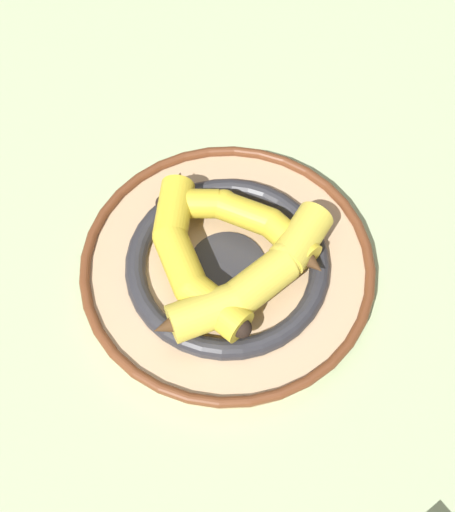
{
  "coord_description": "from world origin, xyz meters",
  "views": [
    {
      "loc": [
        -0.35,
        -0.03,
        0.66
      ],
      "look_at": [
        0.01,
        -0.01,
        0.04
      ],
      "focal_mm": 50.0,
      "sensor_mm": 36.0,
      "label": 1
    }
  ],
  "objects_px": {
    "banana_a": "(253,280)",
    "banana_b": "(245,219)",
    "decorative_bowl": "(228,267)",
    "banana_c": "(188,256)"
  },
  "relations": [
    {
      "from": "decorative_bowl",
      "to": "banana_c",
      "type": "xyz_separation_m",
      "value": [
        -0.01,
        0.04,
        0.03
      ]
    },
    {
      "from": "banana_a",
      "to": "banana_c",
      "type": "bearing_deg",
      "value": 116.61
    },
    {
      "from": "decorative_bowl",
      "to": "banana_b",
      "type": "distance_m",
      "value": 0.05
    },
    {
      "from": "banana_a",
      "to": "decorative_bowl",
      "type": "bearing_deg",
      "value": 86.05
    },
    {
      "from": "decorative_bowl",
      "to": "banana_c",
      "type": "bearing_deg",
      "value": 102.54
    },
    {
      "from": "banana_b",
      "to": "banana_c",
      "type": "bearing_deg",
      "value": 61.29
    },
    {
      "from": "banana_a",
      "to": "banana_b",
      "type": "bearing_deg",
      "value": 55.33
    },
    {
      "from": "banana_a",
      "to": "banana_b",
      "type": "xyz_separation_m",
      "value": [
        0.07,
        0.01,
        -0.0
      ]
    },
    {
      "from": "banana_c",
      "to": "banana_b",
      "type": "bearing_deg",
      "value": 105.97
    },
    {
      "from": "banana_a",
      "to": "banana_b",
      "type": "height_order",
      "value": "banana_a"
    }
  ]
}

